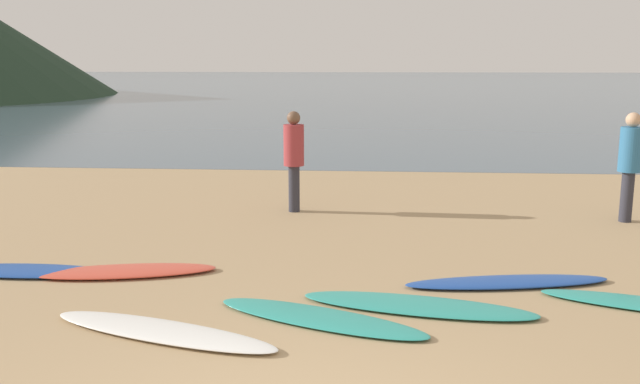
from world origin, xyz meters
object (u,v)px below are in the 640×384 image
surfboard_3 (162,331)px  person_0 (630,158)px  surfboard_1 (25,271)px  surfboard_2 (125,271)px  surfboard_6 (508,282)px  surfboard_4 (320,318)px  surfboard_5 (418,305)px  person_1 (294,153)px

surfboard_3 → person_0: (5.94, 4.98, 0.97)m
surfboard_3 → surfboard_1: bearing=160.1°
surfboard_1 → person_0: size_ratio=1.23×
surfboard_2 → surfboard_6: bearing=-12.7°
surfboard_2 → surfboard_4: bearing=-40.1°
surfboard_3 → surfboard_6: bearing=44.0°
surfboard_6 → surfboard_1: bearing=169.9°
surfboard_1 → surfboard_5: (4.62, -0.83, -0.00)m
surfboard_2 → person_1: bearing=53.4°
surfboard_5 → person_1: (-1.78, 4.45, 0.96)m
person_0 → person_1: (-5.28, 0.34, -0.02)m
surfboard_1 → surfboard_5: 4.69m
surfboard_6 → surfboard_3: bearing=-164.1°
surfboard_3 → surfboard_5: bearing=37.9°
surfboard_3 → person_1: (0.65, 5.32, 0.95)m
surfboard_3 → person_1: 5.45m
surfboard_6 → person_1: size_ratio=1.42×
surfboard_2 → person_0: 7.70m
surfboard_3 → surfboard_6: surfboard_3 is taller
surfboard_2 → person_1: (1.64, 3.55, 0.95)m
surfboard_3 → surfboard_4: (1.44, 0.46, -0.01)m
surfboard_2 → person_0: size_ratio=1.25×
surfboard_4 → surfboard_5: (0.98, 0.41, 0.00)m
surfboard_4 → surfboard_5: surfboard_5 is taller
surfboard_5 → surfboard_4: bearing=-145.9°
surfboard_1 → person_0: (8.13, 3.27, 0.98)m
surfboard_2 → surfboard_6: (4.49, -0.07, -0.00)m
surfboard_2 → surfboard_5: surfboard_2 is taller
surfboard_4 → surfboard_6: size_ratio=0.95×
surfboard_4 → surfboard_6: bearing=53.5°
surfboard_1 → surfboard_6: size_ratio=0.89×
surfboard_2 → person_1: person_1 is taller
surfboard_2 → surfboard_1: bearing=171.1°
surfboard_4 → surfboard_3: bearing=-139.9°
surfboard_3 → surfboard_2: bearing=137.3°
surfboard_6 → surfboard_2: bearing=169.1°
person_0 → person_1: bearing=-79.4°
surfboard_1 → surfboard_5: size_ratio=0.86×
surfboard_1 → surfboard_2: (1.20, 0.06, 0.00)m
surfboard_3 → person_0: 7.81m
surfboard_5 → surfboard_6: surfboard_6 is taller
surfboard_5 → person_1: person_1 is taller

